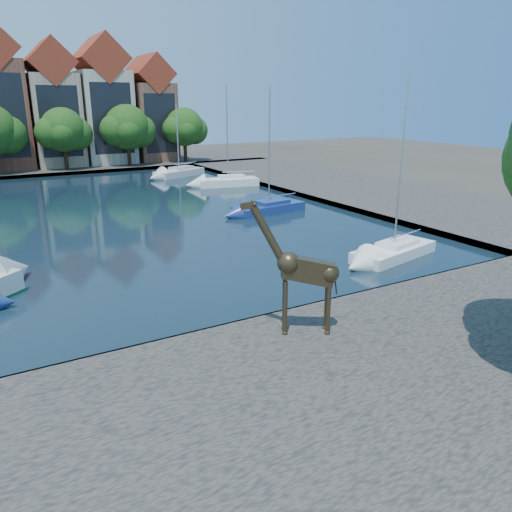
{
  "coord_description": "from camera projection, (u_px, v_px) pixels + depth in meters",
  "views": [
    {
      "loc": [
        -8.82,
        -16.1,
        8.89
      ],
      "look_at": [
        0.72,
        0.51,
        2.87
      ],
      "focal_mm": 35.0,
      "sensor_mm": 36.0,
      "label": 1
    }
  ],
  "objects": [
    {
      "name": "townhouse_east_end",
      "position": [
        150.0,
        112.0,
        71.47
      ],
      "size": [
        5.44,
        9.18,
        14.43
      ],
      "color": "brown",
      "rests_on": "far_quay"
    },
    {
      "name": "sailboat_right_d",
      "position": [
        179.0,
        171.0,
        59.82
      ],
      "size": [
        6.86,
        4.68,
        8.41
      ],
      "color": "beige",
      "rests_on": "water_basin"
    },
    {
      "name": "far_tree_mid_east",
      "position": [
        64.0,
        131.0,
        61.39
      ],
      "size": [
        7.02,
        5.4,
        7.52
      ],
      "color": "#332114",
      "rests_on": "far_quay"
    },
    {
      "name": "far_tree_far_east",
      "position": [
        185.0,
        128.0,
        69.01
      ],
      "size": [
        6.76,
        5.2,
        7.36
      ],
      "color": "#332114",
      "rests_on": "far_quay"
    },
    {
      "name": "sailboat_right_a",
      "position": [
        394.0,
        249.0,
        29.01
      ],
      "size": [
        6.15,
        3.24,
        10.22
      ],
      "color": "white",
      "rests_on": "water_basin"
    },
    {
      "name": "right_quay",
      "position": [
        346.0,
        186.0,
        51.83
      ],
      "size": [
        14.0,
        52.0,
        0.5
      ],
      "primitive_type": "cube",
      "color": "#4D4A43",
      "rests_on": "ground"
    },
    {
      "name": "townhouse_east_mid",
      "position": [
        103.0,
        105.0,
        68.09
      ],
      "size": [
        6.43,
        9.18,
        16.65
      ],
      "color": "beige",
      "rests_on": "far_quay"
    },
    {
      "name": "townhouse_center",
      "position": [
        1.0,
        104.0,
        62.07
      ],
      "size": [
        5.44,
        9.18,
        16.93
      ],
      "color": "brown",
      "rests_on": "far_quay"
    },
    {
      "name": "far_tree_east",
      "position": [
        128.0,
        129.0,
        65.17
      ],
      "size": [
        7.54,
        5.8,
        7.84
      ],
      "color": "#332114",
      "rests_on": "far_quay"
    },
    {
      "name": "water_basin",
      "position": [
        103.0,
        215.0,
        40.01
      ],
      "size": [
        38.0,
        50.0,
        0.08
      ],
      "primitive_type": "cube",
      "color": "black",
      "rests_on": "ground"
    },
    {
      "name": "far_quay",
      "position": [
        44.0,
        167.0,
        66.41
      ],
      "size": [
        60.0,
        16.0,
        0.5
      ],
      "primitive_type": "cube",
      "color": "#4D4A43",
      "rests_on": "ground"
    },
    {
      "name": "ground",
      "position": [
        247.0,
        329.0,
        20.17
      ],
      "size": [
        160.0,
        160.0,
        0.0
      ],
      "primitive_type": "plane",
      "color": "#38332B",
      "rests_on": "ground"
    },
    {
      "name": "sailboat_right_b",
      "position": [
        269.0,
        206.0,
        40.59
      ],
      "size": [
        6.29,
        2.88,
        9.8
      ],
      "color": "navy",
      "rests_on": "water_basin"
    },
    {
      "name": "townhouse_east_inner",
      "position": [
        53.0,
        109.0,
        65.11
      ],
      "size": [
        5.94,
        9.18,
        15.79
      ],
      "color": "tan",
      "rests_on": "far_quay"
    },
    {
      "name": "sailboat_right_c",
      "position": [
        228.0,
        180.0,
        53.01
      ],
      "size": [
        6.64,
        3.51,
        10.22
      ],
      "color": "white",
      "rests_on": "water_basin"
    },
    {
      "name": "near_quay",
      "position": [
        364.0,
        415.0,
        14.31
      ],
      "size": [
        50.0,
        14.0,
        0.5
      ],
      "primitive_type": "cube",
      "color": "#4D4A43",
      "rests_on": "ground"
    },
    {
      "name": "giraffe_statue",
      "position": [
        301.0,
        270.0,
        18.14
      ],
      "size": [
        3.26,
        1.99,
        5.03
      ],
      "color": "#3B2F1D",
      "rests_on": "near_quay"
    }
  ]
}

